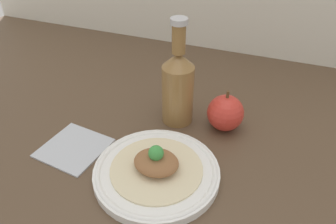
# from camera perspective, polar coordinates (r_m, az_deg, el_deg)

# --- Properties ---
(ground_plane) EXTENTS (1.80, 1.10, 0.04)m
(ground_plane) POSITION_cam_1_polar(r_m,az_deg,el_deg) (0.73, -2.84, -6.71)
(ground_plane) COLOR brown
(plate) EXTENTS (0.24, 0.24, 0.02)m
(plate) POSITION_cam_1_polar(r_m,az_deg,el_deg) (0.64, -2.01, -10.35)
(plate) COLOR white
(plate) RESTS_ON ground_plane
(plated_food) EXTENTS (0.18, 0.18, 0.06)m
(plated_food) POSITION_cam_1_polar(r_m,az_deg,el_deg) (0.62, -2.04, -9.04)
(plated_food) COLOR beige
(plated_food) RESTS_ON plate
(cider_bottle) EXTENTS (0.07, 0.07, 0.25)m
(cider_bottle) POSITION_cam_1_polar(r_m,az_deg,el_deg) (0.73, 1.73, 4.75)
(cider_bottle) COLOR olive
(cider_bottle) RESTS_ON ground_plane
(apple) EXTENTS (0.08, 0.08, 0.10)m
(apple) POSITION_cam_1_polar(r_m,az_deg,el_deg) (0.74, 9.97, -0.14)
(apple) COLOR red
(apple) RESTS_ON ground_plane
(napkin) EXTENTS (0.14, 0.14, 0.01)m
(napkin) POSITION_cam_1_polar(r_m,az_deg,el_deg) (0.73, -16.07, -5.90)
(napkin) COLOR #B7BCC6
(napkin) RESTS_ON ground_plane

